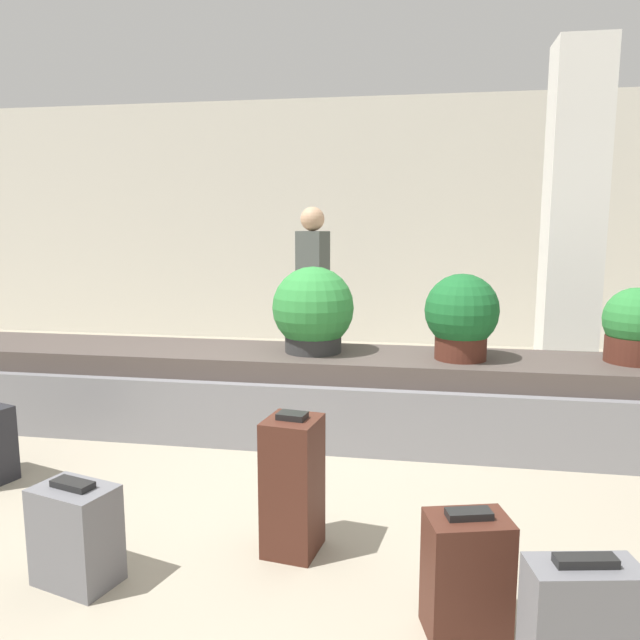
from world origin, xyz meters
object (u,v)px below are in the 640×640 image
(potted_plant_0, at_px, (636,327))
(potted_plant_1, at_px, (462,316))
(suitcase_2, at_px, (466,575))
(suitcase_4, at_px, (293,485))
(traveler_0, at_px, (313,275))
(suitcase_1, at_px, (76,534))
(potted_plant_2, at_px, (313,311))
(pillar, at_px, (573,224))

(potted_plant_0, height_order, potted_plant_1, potted_plant_1)
(suitcase_2, relative_size, potted_plant_1, 0.84)
(suitcase_4, relative_size, traveler_0, 0.40)
(suitcase_1, relative_size, suitcase_4, 0.68)
(potted_plant_0, relative_size, traveler_0, 0.30)
(suitcase_1, relative_size, traveler_0, 0.27)
(traveler_0, bearing_deg, potted_plant_2, -50.92)
(suitcase_1, xyz_separation_m, suitcase_4, (0.90, 0.44, 0.11))
(suitcase_4, height_order, potted_plant_0, potted_plant_0)
(potted_plant_2, height_order, traveler_0, traveler_0)
(pillar, distance_m, suitcase_1, 4.85)
(potted_plant_0, bearing_deg, suitcase_1, -143.11)
(suitcase_4, bearing_deg, potted_plant_0, 49.25)
(suitcase_1, xyz_separation_m, potted_plant_2, (0.68, 2.20, 0.72))
(pillar, distance_m, traveler_0, 2.54)
(suitcase_1, bearing_deg, potted_plant_2, 88.52)
(potted_plant_0, distance_m, potted_plant_1, 1.21)
(potted_plant_0, xyz_separation_m, potted_plant_1, (-1.20, -0.11, 0.06))
(suitcase_2, bearing_deg, potted_plant_1, 73.09)
(potted_plant_0, height_order, potted_plant_2, potted_plant_2)
(potted_plant_0, bearing_deg, suitcase_4, -139.10)
(pillar, bearing_deg, suitcase_4, -120.55)
(pillar, relative_size, potted_plant_1, 5.17)
(suitcase_1, distance_m, potted_plant_2, 2.41)
(traveler_0, bearing_deg, pillar, 22.39)
(suitcase_1, distance_m, potted_plant_0, 3.78)
(suitcase_4, xyz_separation_m, potted_plant_0, (2.08, 1.80, 0.55))
(pillar, height_order, potted_plant_2, pillar)
(pillar, bearing_deg, suitcase_1, -127.42)
(suitcase_4, distance_m, potted_plant_0, 2.80)
(suitcase_1, bearing_deg, suitcase_4, 41.61)
(suitcase_1, distance_m, traveler_0, 4.06)
(pillar, xyz_separation_m, potted_plant_0, (0.16, -1.46, -0.71))
(suitcase_1, height_order, potted_plant_2, potted_plant_2)
(suitcase_2, xyz_separation_m, potted_plant_0, (1.27, 2.29, 0.64))
(potted_plant_1, xyz_separation_m, potted_plant_2, (-1.10, 0.07, -0.00))
(suitcase_4, height_order, traveler_0, traveler_0)
(potted_plant_1, height_order, traveler_0, traveler_0)
(suitcase_1, height_order, potted_plant_0, potted_plant_0)
(potted_plant_1, bearing_deg, suitcase_1, -129.84)
(pillar, relative_size, traveler_0, 1.81)
(suitcase_2, distance_m, potted_plant_0, 2.70)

